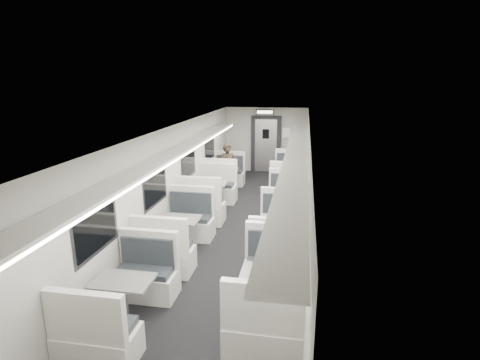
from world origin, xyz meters
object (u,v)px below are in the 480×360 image
at_px(booth_left_c, 178,235).
at_px(booth_left_d, 125,301).
at_px(booth_right_b, 285,205).
at_px(booth_left_b, 210,196).
at_px(booth_left_a, 224,180).
at_px(passenger, 228,168).
at_px(booth_right_a, 289,179).
at_px(booth_right_c, 280,235).
at_px(exit_sign, 265,112).
at_px(booth_right_d, 270,294).
at_px(vestibule_door, 266,145).

height_order(booth_left_c, booth_left_d, booth_left_c).
bearing_deg(booth_right_b, booth_left_b, 172.34).
bearing_deg(booth_left_a, passenger, -21.71).
height_order(booth_left_b, booth_left_c, booth_left_b).
xyz_separation_m(booth_right_a, booth_right_c, (0.00, -4.37, -0.02)).
bearing_deg(booth_right_c, booth_left_c, -169.46).
xyz_separation_m(booth_right_a, booth_right_b, (0.00, -2.49, -0.03)).
bearing_deg(booth_left_b, booth_right_b, -7.66).
distance_m(booth_left_d, exit_sign, 9.17).
distance_m(booth_left_a, booth_right_c, 4.49).
height_order(booth_left_a, booth_right_a, booth_right_a).
xyz_separation_m(booth_left_b, passenger, (0.13, 1.82, 0.35)).
distance_m(booth_left_a, booth_right_a, 2.03).
bearing_deg(booth_right_d, booth_left_b, 114.90).
relative_size(booth_right_a, exit_sign, 3.47).
distance_m(booth_left_b, booth_right_c, 2.94).
xyz_separation_m(booth_left_a, booth_right_a, (2.00, 0.34, 0.02)).
xyz_separation_m(booth_right_b, booth_right_d, (0.00, -4.04, 0.01)).
relative_size(booth_right_a, booth_right_d, 1.05).
bearing_deg(booth_right_c, booth_left_a, 116.42).
bearing_deg(booth_left_b, booth_right_a, 47.97).
bearing_deg(exit_sign, vestibule_door, 90.00).
distance_m(booth_left_d, booth_right_a, 7.33).
relative_size(booth_left_a, passenger, 1.35).
relative_size(booth_left_d, booth_right_c, 0.99).
bearing_deg(passenger, booth_right_d, -92.40).
distance_m(booth_right_d, vestibule_door, 8.96).
relative_size(booth_left_d, booth_right_d, 0.97).
height_order(booth_left_c, passenger, passenger).
xyz_separation_m(passenger, exit_sign, (0.87, 2.26, 1.53)).
distance_m(booth_left_b, vestibule_door, 4.72).
relative_size(booth_left_a, exit_sign, 3.27).
xyz_separation_m(booth_right_c, vestibule_door, (-1.00, 6.72, 0.68)).
relative_size(booth_left_c, booth_right_b, 1.05).
height_order(booth_left_a, booth_right_d, booth_right_d).
bearing_deg(vestibule_door, booth_right_b, -78.32).
bearing_deg(booth_right_b, booth_left_a, 133.01).
bearing_deg(booth_right_a, booth_right_b, -90.00).
xyz_separation_m(booth_left_a, booth_right_c, (2.00, -4.03, -0.00)).
bearing_deg(vestibule_door, booth_right_d, -83.57).
distance_m(booth_left_d, vestibule_door, 9.48).
distance_m(booth_left_a, passenger, 0.41).
xyz_separation_m(booth_left_b, booth_right_d, (2.00, -4.31, -0.03)).
bearing_deg(booth_left_d, booth_right_b, 66.34).
relative_size(booth_left_a, vestibule_door, 0.96).
height_order(booth_left_a, booth_left_d, booth_left_a).
bearing_deg(passenger, booth_right_b, -67.56).
bearing_deg(booth_left_a, booth_right_c, -63.58).
bearing_deg(booth_left_b, booth_left_a, 90.00).
bearing_deg(exit_sign, booth_right_a, -61.76).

